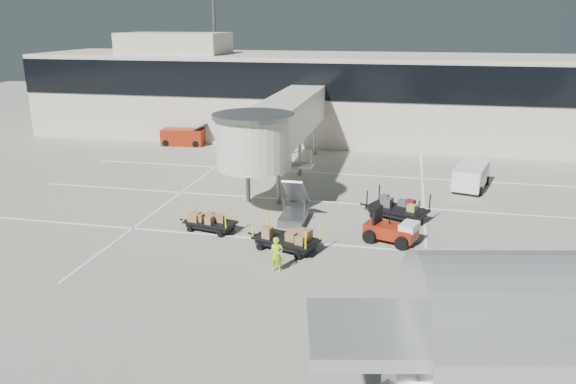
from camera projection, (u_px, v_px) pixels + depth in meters
name	position (u px, v px, depth m)	size (l,w,h in m)	color
ground	(302.00, 258.00, 27.52)	(140.00, 140.00, 0.00)	#B5B0A2
lane_markings	(318.00, 200.00, 36.38)	(40.00, 30.00, 0.02)	white
terminal	(356.00, 96.00, 54.37)	(64.00, 12.11, 15.20)	beige
jet_bridge	(279.00, 125.00, 38.52)	(5.70, 20.40, 6.03)	beige
baggage_tug	(392.00, 231.00, 29.27)	(2.96, 2.43, 1.76)	maroon
suitcase_cart	(397.00, 210.00, 32.68)	(4.17, 2.95, 1.64)	black
box_cart_near	(286.00, 239.00, 28.28)	(4.02, 2.59, 1.55)	black
box_cart_far	(211.00, 222.00, 30.89)	(3.50, 1.94, 1.34)	black
ground_worker	(277.00, 255.00, 25.77)	(0.61, 0.40, 1.69)	#9CDF17
minivan	(472.00, 174.00, 38.65)	(2.87, 4.71, 1.67)	white
belt_loader	(183.00, 137.00, 52.03)	(4.24, 1.94, 1.99)	maroon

